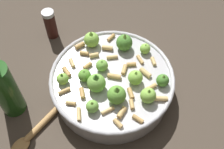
% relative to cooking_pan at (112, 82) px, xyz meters
% --- Properties ---
extents(ground_plane, '(2.40, 2.40, 0.00)m').
position_rel_cooking_pan_xyz_m(ground_plane, '(-0.00, -0.00, -0.04)').
color(ground_plane, '#42382D').
extents(cooking_pan, '(0.32, 0.32, 0.12)m').
position_rel_cooking_pan_xyz_m(cooking_pan, '(0.00, 0.00, 0.00)').
color(cooking_pan, '#B7B7BC').
rests_on(cooking_pan, ground).
extents(pepper_shaker, '(0.04, 0.04, 0.10)m').
position_rel_cooking_pan_xyz_m(pepper_shaker, '(-0.26, 0.10, 0.01)').
color(pepper_shaker, '#33140F').
rests_on(pepper_shaker, ground).
extents(olive_oil_bottle, '(0.06, 0.06, 0.22)m').
position_rel_cooking_pan_xyz_m(olive_oil_bottle, '(-0.21, -0.16, 0.05)').
color(olive_oil_bottle, '#1E4C19').
rests_on(olive_oil_bottle, ground).
extents(wooden_spoon, '(0.07, 0.21, 0.02)m').
position_rel_cooking_pan_xyz_m(wooden_spoon, '(-0.11, -0.18, -0.04)').
color(wooden_spoon, '#B2844C').
rests_on(wooden_spoon, ground).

